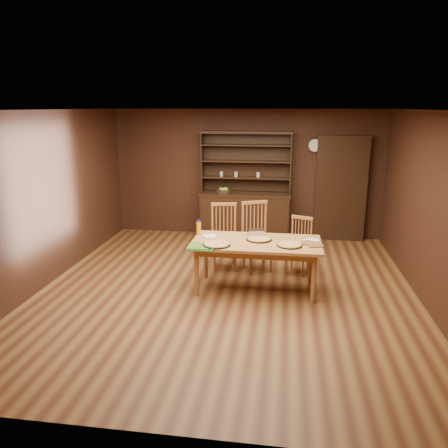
% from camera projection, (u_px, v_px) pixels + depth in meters
% --- Properties ---
extents(floor, '(6.00, 6.00, 0.00)m').
position_uv_depth(floor, '(227.00, 290.00, 6.49)').
color(floor, brown).
rests_on(floor, ground).
extents(room_shell, '(6.00, 6.00, 6.00)m').
position_uv_depth(room_shell, '(227.00, 186.00, 6.07)').
color(room_shell, silver).
rests_on(room_shell, floor).
extents(china_hutch, '(1.84, 0.52, 2.17)m').
position_uv_depth(china_hutch, '(245.00, 210.00, 8.96)').
color(china_hutch, black).
rests_on(china_hutch, floor).
extents(doorway, '(1.00, 0.18, 2.10)m').
position_uv_depth(doorway, '(341.00, 189.00, 8.72)').
color(doorway, black).
rests_on(doorway, floor).
extents(wall_clock, '(0.30, 0.05, 0.30)m').
position_uv_depth(wall_clock, '(315.00, 145.00, 8.63)').
color(wall_clock, black).
rests_on(wall_clock, room_shell).
extents(dining_table, '(1.87, 0.93, 0.75)m').
position_uv_depth(dining_table, '(256.00, 247.00, 6.35)').
color(dining_table, '#A36A38').
rests_on(dining_table, floor).
extents(chair_left, '(0.53, 0.51, 1.09)m').
position_uv_depth(chair_left, '(224.00, 234.00, 7.31)').
color(chair_left, '#A46738').
rests_on(chair_left, floor).
extents(chair_center, '(0.61, 0.60, 1.14)m').
position_uv_depth(chair_center, '(256.00, 234.00, 7.24)').
color(chair_center, '#A46738').
rests_on(chair_center, floor).
extents(chair_right, '(0.48, 0.47, 0.92)m').
position_uv_depth(chair_right, '(299.00, 243.00, 7.11)').
color(chair_right, '#A46738').
rests_on(chair_right, floor).
extents(pizza_left, '(0.39, 0.39, 0.04)m').
position_uv_depth(pizza_left, '(217.00, 244.00, 6.15)').
color(pizza_left, black).
rests_on(pizza_left, dining_table).
extents(pizza_right, '(0.36, 0.36, 0.04)m').
position_uv_depth(pizza_right, '(290.00, 245.00, 6.12)').
color(pizza_right, black).
rests_on(pizza_right, dining_table).
extents(pizza_center, '(0.38, 0.38, 0.04)m').
position_uv_depth(pizza_center, '(259.00, 239.00, 6.40)').
color(pizza_center, black).
rests_on(pizza_center, dining_table).
extents(cooling_rack, '(0.42, 0.42, 0.02)m').
position_uv_depth(cooling_rack, '(202.00, 247.00, 6.07)').
color(cooling_rack, green).
rests_on(cooling_rack, dining_table).
extents(plate_left, '(0.23, 0.23, 0.02)m').
position_uv_depth(plate_left, '(210.00, 236.00, 6.56)').
color(plate_left, white).
rests_on(plate_left, dining_table).
extents(plate_right, '(0.24, 0.24, 0.02)m').
position_uv_depth(plate_right, '(311.00, 241.00, 6.33)').
color(plate_right, white).
rests_on(plate_right, dining_table).
extents(foil_dish, '(0.26, 0.20, 0.10)m').
position_uv_depth(foil_dish, '(257.00, 233.00, 6.59)').
color(foil_dish, silver).
rests_on(foil_dish, dining_table).
extents(juice_bottle, '(0.07, 0.07, 0.22)m').
position_uv_depth(juice_bottle, '(199.00, 228.00, 6.66)').
color(juice_bottle, orange).
rests_on(juice_bottle, dining_table).
extents(pot_holder_a, '(0.26, 0.26, 0.02)m').
position_uv_depth(pot_holder_a, '(315.00, 245.00, 6.14)').
color(pot_holder_a, '#B5141F').
rests_on(pot_holder_a, dining_table).
extents(pot_holder_b, '(0.29, 0.29, 0.02)m').
position_uv_depth(pot_holder_b, '(310.00, 243.00, 6.22)').
color(pot_holder_b, '#B5141F').
rests_on(pot_holder_b, dining_table).
extents(fruit_bowl, '(0.30, 0.30, 0.12)m').
position_uv_depth(fruit_bowl, '(224.00, 191.00, 8.86)').
color(fruit_bowl, black).
rests_on(fruit_bowl, china_hutch).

